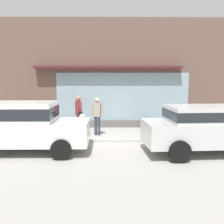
% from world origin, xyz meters
% --- Properties ---
extents(ground_plane, '(60.00, 60.00, 0.00)m').
position_xyz_m(ground_plane, '(0.00, 0.00, 0.00)').
color(ground_plane, '#9E9B93').
extents(curb_strip, '(14.00, 0.24, 0.12)m').
position_xyz_m(curb_strip, '(0.00, -0.20, 0.06)').
color(curb_strip, '#B2B2AD').
rests_on(curb_strip, ground_plane).
extents(storefront, '(14.00, 0.81, 5.38)m').
position_xyz_m(storefront, '(0.01, 3.19, 2.63)').
color(storefront, brown).
rests_on(storefront, ground_plane).
extents(fire_hydrant, '(0.41, 0.38, 0.98)m').
position_xyz_m(fire_hydrant, '(-1.08, 0.72, 0.49)').
color(fire_hydrant, '#B2B2B7').
rests_on(fire_hydrant, ground_plane).
extents(pedestrian_with_handbag, '(0.38, 0.61, 1.68)m').
position_xyz_m(pedestrian_with_handbag, '(-1.30, 1.37, 0.98)').
color(pedestrian_with_handbag, '#8E333D').
rests_on(pedestrian_with_handbag, ground_plane).
extents(pedestrian_passerby, '(0.46, 0.25, 1.63)m').
position_xyz_m(pedestrian_passerby, '(-0.47, 1.07, 0.95)').
color(pedestrian_passerby, '#333847').
rests_on(pedestrian_passerby, ground_plane).
extents(parked_car_silver, '(4.46, 2.17, 1.55)m').
position_xyz_m(parked_car_silver, '(3.29, -1.79, 0.89)').
color(parked_car_silver, silver).
rests_on(parked_car_silver, ground_plane).
extents(parked_car_white, '(4.06, 1.98, 1.66)m').
position_xyz_m(parked_car_white, '(-2.74, -1.58, 0.93)').
color(parked_car_white, white).
rests_on(parked_car_white, ground_plane).
extents(potted_plant_window_left, '(0.26, 0.26, 0.44)m').
position_xyz_m(potted_plant_window_left, '(-2.36, 2.63, 0.22)').
color(potted_plant_window_left, '#9E6042').
rests_on(potted_plant_window_left, ground_plane).
extents(potted_plant_window_right, '(0.49, 0.49, 0.95)m').
position_xyz_m(potted_plant_window_right, '(3.63, 2.46, 0.45)').
color(potted_plant_window_right, '#4C4C51').
rests_on(potted_plant_window_right, ground_plane).
extents(potted_plant_window_center, '(0.40, 0.40, 0.56)m').
position_xyz_m(potted_plant_window_center, '(1.79, 2.54, 0.29)').
color(potted_plant_window_center, '#9E6042').
rests_on(potted_plant_window_center, ground_plane).
extents(potted_plant_by_entrance, '(0.41, 0.41, 0.73)m').
position_xyz_m(potted_plant_by_entrance, '(-4.09, 2.53, 0.42)').
color(potted_plant_by_entrance, '#4C4C51').
rests_on(potted_plant_by_entrance, ground_plane).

